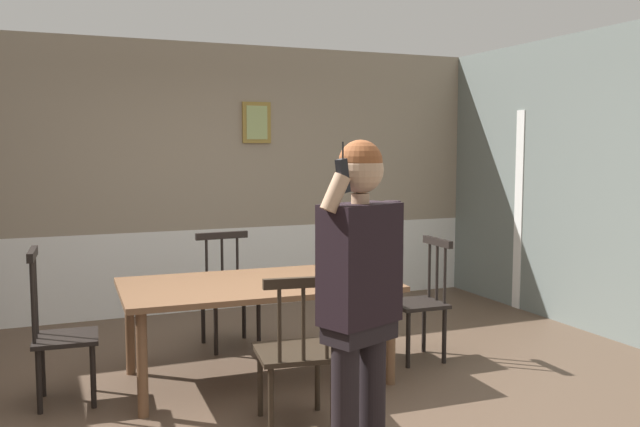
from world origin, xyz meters
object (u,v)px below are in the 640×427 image
chair_at_table_head (229,292)px  chair_opposite_corner (59,332)px  chair_near_window (421,301)px  chair_by_doorway (297,351)px  person_figure (361,288)px  dining_table (257,291)px

chair_at_table_head → chair_opposite_corner: 1.65m
chair_near_window → chair_opposite_corner: size_ratio=0.94×
chair_by_doorway → person_figure: 0.96m
chair_opposite_corner → chair_by_doorway: bearing=57.6°
chair_near_window → person_figure: 2.22m
chair_near_window → chair_opposite_corner: 2.73m
dining_table → chair_by_doorway: size_ratio=2.06×
chair_near_window → chair_opposite_corner: (-2.73, 0.11, 0.00)m
dining_table → chair_by_doorway: 0.95m
chair_by_doorway → chair_opposite_corner: bearing=151.3°
chair_near_window → person_figure: bearing=142.6°
dining_table → person_figure: 1.76m
person_figure → chair_near_window: bearing=-150.8°
dining_table → chair_opposite_corner: bearing=177.7°
dining_table → chair_opposite_corner: size_ratio=1.90×
chair_at_table_head → chair_opposite_corner: (-1.40, -0.88, 0.01)m
dining_table → person_figure: (-0.00, -1.73, 0.36)m
dining_table → chair_opposite_corner: 1.38m
chair_at_table_head → chair_near_window: bearing=140.4°
chair_by_doorway → person_figure: (0.04, -0.79, 0.54)m
chair_near_window → chair_at_table_head: (-1.33, 0.99, -0.01)m
chair_opposite_corner → dining_table: bearing=91.9°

